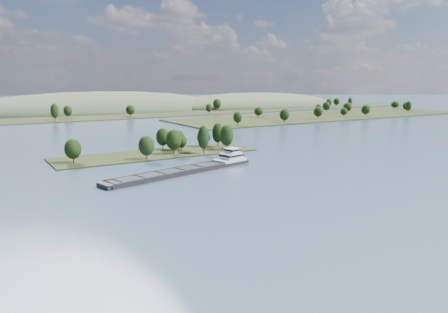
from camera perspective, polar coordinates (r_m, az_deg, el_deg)
ground at (r=165.75m, az=-0.87°, el=-2.85°), size 1800.00×1800.00×0.00m
tree_island at (r=219.35m, az=-7.22°, el=1.38°), size 100.00×31.17×15.29m
right_bank at (r=448.22m, az=13.39°, el=5.27°), size 320.00×90.00×14.16m
back_shoreline at (r=430.07m, az=-19.18°, el=4.75°), size 900.00×60.00×16.60m
hill_east at (r=597.89m, az=3.85°, el=6.60°), size 260.00×140.00×36.00m
hill_west at (r=539.74m, az=-15.89°, el=5.85°), size 320.00×160.00×44.00m
cargo_barge at (r=177.76m, az=-4.29°, el=-1.59°), size 70.23×24.84×9.50m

